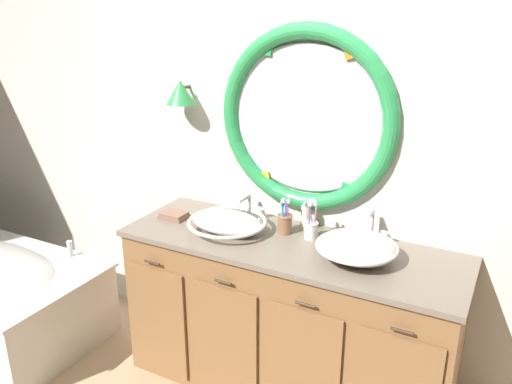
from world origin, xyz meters
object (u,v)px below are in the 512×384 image
at_px(sink_basin_left, 227,222).
at_px(sink_basin_right, 357,247).
at_px(soap_dispenser, 306,217).
at_px(toothbrush_holder_left, 285,223).
at_px(toothbrush_holder_right, 311,229).
at_px(folded_hand_towel, 174,215).

bearing_deg(sink_basin_left, sink_basin_right, 0.00).
distance_m(sink_basin_right, soap_dispenser, 0.43).
height_order(sink_basin_right, toothbrush_holder_left, toothbrush_holder_left).
bearing_deg(soap_dispenser, sink_basin_left, -148.43).
distance_m(sink_basin_left, soap_dispenser, 0.43).
bearing_deg(toothbrush_holder_right, folded_hand_towel, -172.40).
height_order(toothbrush_holder_left, soap_dispenser, toothbrush_holder_left).
relative_size(sink_basin_left, soap_dispenser, 2.66).
xyz_separation_m(sink_basin_left, folded_hand_towel, (-0.37, 0.02, -0.04)).
bearing_deg(folded_hand_towel, soap_dispenser, 15.79).
bearing_deg(folded_hand_towel, sink_basin_right, -0.89).
distance_m(sink_basin_right, toothbrush_holder_right, 0.31).
xyz_separation_m(toothbrush_holder_left, toothbrush_holder_right, (0.15, -0.00, -0.00)).
xyz_separation_m(toothbrush_holder_right, folded_hand_towel, (-0.82, -0.11, -0.04)).
bearing_deg(toothbrush_holder_right, sink_basin_right, -23.68).
relative_size(toothbrush_holder_right, folded_hand_towel, 1.42).
distance_m(toothbrush_holder_right, soap_dispenser, 0.13).
relative_size(toothbrush_holder_left, toothbrush_holder_right, 0.94).
height_order(sink_basin_right, soap_dispenser, soap_dispenser).
bearing_deg(toothbrush_holder_left, folded_hand_towel, -170.56).
distance_m(sink_basin_left, sink_basin_right, 0.73).
bearing_deg(toothbrush_holder_right, sink_basin_left, -164.14).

